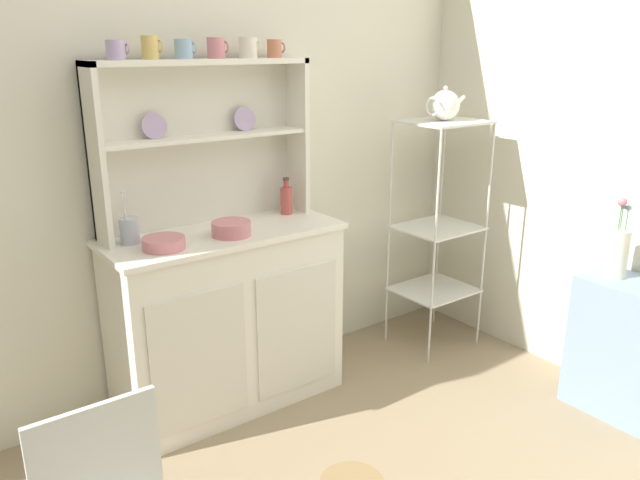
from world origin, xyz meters
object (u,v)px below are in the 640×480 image
jam_bottle (286,199)px  porcelain_teapot (445,105)px  hutch_shelf_unit (201,131)px  bakers_rack (438,213)px  hutch_cabinet (228,317)px  cup_lilac_0 (116,50)px  bowl_mixing_large (164,243)px  flower_vase (618,251)px  side_shelf_blue (629,350)px  utensil_jar (129,230)px

jam_bottle → porcelain_teapot: bearing=-14.8°
hutch_shelf_unit → bakers_rack: bearing=-13.6°
hutch_cabinet → porcelain_teapot: (1.23, -0.14, 0.91)m
bakers_rack → hutch_shelf_unit: bearing=166.4°
bakers_rack → cup_lilac_0: (-1.60, 0.26, 0.86)m
bakers_rack → jam_bottle: bakers_rack is taller
bowl_mixing_large → flower_vase: bearing=-29.6°
bakers_rack → side_shelf_blue: size_ratio=1.98×
hutch_shelf_unit → cup_lilac_0: cup_lilac_0 is taller
bakers_rack → side_shelf_blue: bearing=-80.1°
side_shelf_blue → bowl_mixing_large: bearing=147.5°
hutch_shelf_unit → cup_lilac_0: (-0.36, -0.04, 0.35)m
hutch_shelf_unit → bowl_mixing_large: (-0.31, -0.24, -0.40)m
cup_lilac_0 → jam_bottle: bearing=-2.7°
side_shelf_blue → porcelain_teapot: porcelain_teapot is taller
bowl_mixing_large → porcelain_teapot: bearing=-2.3°
bowl_mixing_large → porcelain_teapot: size_ratio=0.71×
jam_bottle → utensil_jar: size_ratio=0.78×
bowl_mixing_large → porcelain_teapot: (1.54, -0.06, 0.47)m
cup_lilac_0 → flower_vase: cup_lilac_0 is taller
hutch_shelf_unit → hutch_cabinet: bearing=-90.0°
hutch_shelf_unit → bowl_mixing_large: bearing=-142.6°
hutch_shelf_unit → bowl_mixing_large: 0.56m
cup_lilac_0 → jam_bottle: size_ratio=0.48×
hutch_shelf_unit → flower_vase: size_ratio=2.68×
porcelain_teapot → utensil_jar: bearing=172.5°
bakers_rack → jam_bottle: bearing=165.2°
hutch_shelf_unit → bakers_rack: (1.24, -0.30, -0.51)m
hutch_cabinet → cup_lilac_0: 1.25m
utensil_jar → flower_vase: 2.14m
side_shelf_blue → bakers_rack: bearing=99.9°
bakers_rack → flower_vase: bearing=-78.9°
side_shelf_blue → jam_bottle: size_ratio=3.55×
utensil_jar → flower_vase: utensil_jar is taller
hutch_cabinet → jam_bottle: (0.39, 0.09, 0.49)m
jam_bottle → utensil_jar: 0.79m
bakers_rack → bowl_mixing_large: bearing=177.7°
side_shelf_blue → cup_lilac_0: cup_lilac_0 is taller
cup_lilac_0 → flower_vase: (1.78, -1.18, -0.86)m
utensil_jar → bakers_rack: bearing=-7.5°
jam_bottle → hutch_shelf_unit: bearing=168.8°
cup_lilac_0 → hutch_cabinet: bearing=-18.6°
hutch_shelf_unit → side_shelf_blue: bearing=-43.4°
bowl_mixing_large → hutch_cabinet: bearing=13.3°
flower_vase → bowl_mixing_large: bearing=150.4°
porcelain_teapot → bakers_rack: bearing=0.0°
hutch_cabinet → utensil_jar: (-0.39, 0.08, 0.47)m
hutch_shelf_unit → utensil_jar: (-0.39, -0.09, -0.37)m
side_shelf_blue → utensil_jar: (-1.81, 1.25, 0.59)m
bakers_rack → hutch_cabinet: bearing=173.7°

